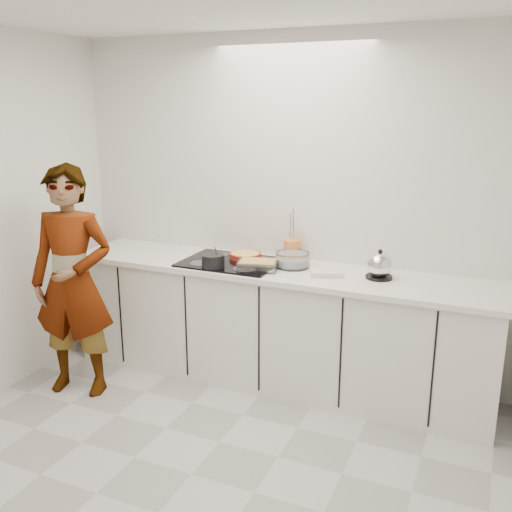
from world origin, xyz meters
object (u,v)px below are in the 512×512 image
at_px(utensil_crock, 292,250).
at_px(mixing_bowl, 293,260).
at_px(cook, 73,282).
at_px(tart_dish, 245,255).
at_px(saucepan, 213,261).
at_px(hob, 231,262).
at_px(baking_dish, 258,264).
at_px(kettle, 379,266).

bearing_deg(utensil_crock, mixing_bowl, -69.03).
bearing_deg(cook, tart_dish, 25.92).
bearing_deg(tart_dish, saucepan, -109.37).
bearing_deg(hob, utensil_crock, 30.42).
distance_m(baking_dish, kettle, 0.86).
bearing_deg(hob, baking_dish, -17.75).
distance_m(utensil_crock, cook, 1.63).
relative_size(saucepan, kettle, 0.98).
relative_size(hob, utensil_crock, 4.29).
distance_m(baking_dish, mixing_bowl, 0.27).
bearing_deg(kettle, tart_dish, 176.20).
relative_size(tart_dish, kettle, 1.56).
xyz_separation_m(mixing_bowl, kettle, (0.64, -0.02, 0.03)).
bearing_deg(baking_dish, utensil_crock, 65.33).
bearing_deg(saucepan, hob, 74.56).
relative_size(mixing_bowl, kettle, 1.48).
bearing_deg(hob, cook, -143.25).
distance_m(tart_dish, kettle, 1.05).
bearing_deg(mixing_bowl, cook, -150.90).
bearing_deg(mixing_bowl, utensil_crock, 110.97).
relative_size(saucepan, mixing_bowl, 0.66).
bearing_deg(tart_dish, mixing_bowl, -6.70).
relative_size(saucepan, baking_dish, 0.63).
xyz_separation_m(kettle, utensil_crock, (-0.70, 0.18, -0.00)).
relative_size(tart_dish, cook, 0.19).
bearing_deg(hob, saucepan, -105.44).
relative_size(mixing_bowl, cook, 0.18).
bearing_deg(tart_dish, baking_dish, -47.11).
xyz_separation_m(hob, tart_dish, (0.06, 0.13, 0.03)).
distance_m(saucepan, baking_dish, 0.33).
xyz_separation_m(utensil_crock, cook, (-1.33, -0.93, -0.15)).
bearing_deg(mixing_bowl, tart_dish, 173.30).
bearing_deg(utensil_crock, saucepan, -137.08).
relative_size(tart_dish, utensil_crock, 1.94).
height_order(utensil_crock, cook, cook).
relative_size(hob, saucepan, 3.52).
height_order(saucepan, cook, cook).
bearing_deg(baking_dish, cook, -152.81).
xyz_separation_m(mixing_bowl, cook, (-1.39, -0.78, -0.12)).
relative_size(hob, kettle, 3.44).
height_order(hob, utensil_crock, utensil_crock).
relative_size(baking_dish, mixing_bowl, 1.05).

